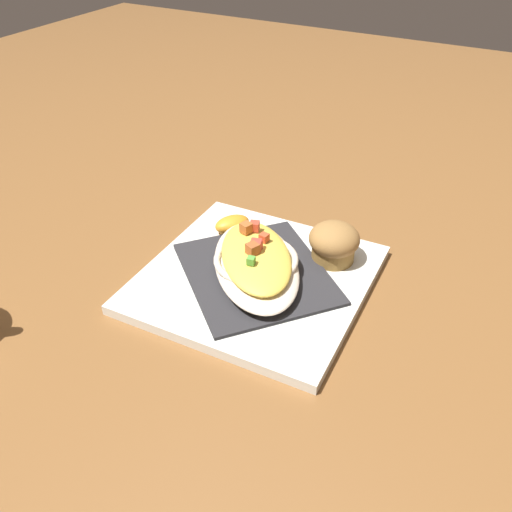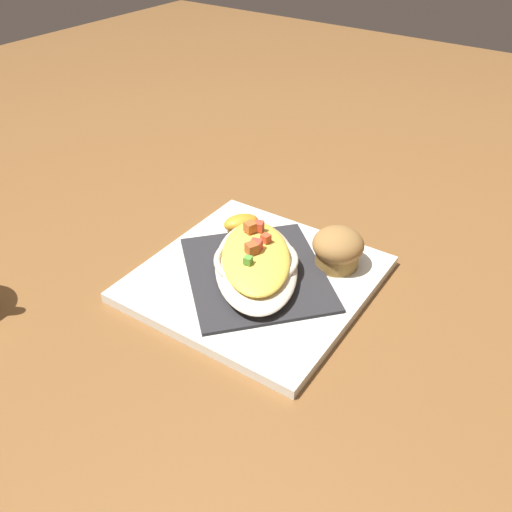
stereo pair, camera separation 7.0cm
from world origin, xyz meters
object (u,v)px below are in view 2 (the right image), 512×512
(gratin_dish, at_px, (256,261))
(muffin, at_px, (338,248))
(orange_garnish, at_px, (242,224))
(square_plate, at_px, (256,279))

(gratin_dish, distance_m, muffin, 0.11)
(muffin, xyz_separation_m, orange_garnish, (-0.01, 0.15, -0.02))
(square_plate, distance_m, orange_garnish, 0.11)
(square_plate, height_order, gratin_dish, gratin_dish)
(gratin_dish, bearing_deg, orange_garnish, 46.33)
(square_plate, relative_size, muffin, 4.13)
(gratin_dish, height_order, muffin, same)
(gratin_dish, xyz_separation_m, muffin, (0.08, -0.08, 0.00))
(muffin, relative_size, orange_garnish, 1.11)
(muffin, bearing_deg, gratin_dish, 136.79)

